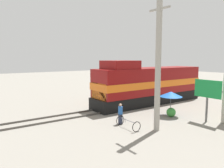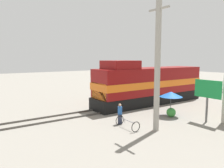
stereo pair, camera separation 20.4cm
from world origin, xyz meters
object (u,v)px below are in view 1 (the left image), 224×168
object	(u,v)px
billboard_sign	(208,91)
person_bystander	(120,113)
locomotive	(148,85)
bicycle	(128,123)
vendor_umbrella	(171,94)
utility_pole	(158,62)

from	to	relation	value
billboard_sign	person_bystander	size ratio (longest dim) A/B	2.11
locomotive	bicycle	bearing A→B (deg)	-53.47
vendor_umbrella	person_bystander	size ratio (longest dim) A/B	1.34
billboard_sign	bicycle	size ratio (longest dim) A/B	1.74
locomotive	utility_pole	bearing A→B (deg)	-40.45
person_bystander	bicycle	world-z (taller)	person_bystander
person_bystander	bicycle	size ratio (longest dim) A/B	0.82
vendor_umbrella	billboard_sign	xyz separation A→B (m)	(2.99, 0.76, 0.59)
billboard_sign	bicycle	world-z (taller)	billboard_sign
utility_pole	bicycle	world-z (taller)	utility_pole
billboard_sign	person_bystander	bearing A→B (deg)	-121.18
bicycle	vendor_umbrella	bearing A→B (deg)	-172.73
locomotive	utility_pole	distance (m)	9.43
locomotive	vendor_umbrella	size ratio (longest dim) A/B	6.59
locomotive	bicycle	size ratio (longest dim) A/B	7.26
locomotive	billboard_sign	world-z (taller)	locomotive
locomotive	utility_pole	size ratio (longest dim) A/B	1.49
billboard_sign	bicycle	distance (m)	6.95
bicycle	utility_pole	bearing A→B (deg)	134.38
utility_pole	vendor_umbrella	size ratio (longest dim) A/B	4.42
person_bystander	locomotive	bearing A→B (deg)	120.74
vendor_umbrella	billboard_sign	distance (m)	3.15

